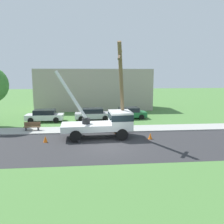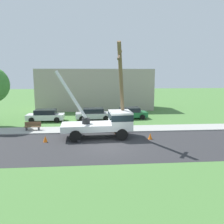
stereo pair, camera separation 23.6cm
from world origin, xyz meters
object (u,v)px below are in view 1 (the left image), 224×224
utility_truck (106,122)px  parked_sedan_white (45,116)px  traffic_cone_behind (45,139)px  parked_sedan_green (129,113)px  traffic_cone_curbside (116,130)px  park_bench (32,127)px  leaning_utility_pole (122,91)px  parked_sedan_silver (93,114)px  traffic_cone_ahead (150,136)px

utility_truck → parked_sedan_white: size_ratio=1.56×
traffic_cone_behind → parked_sedan_green: parked_sedan_green is taller
utility_truck → traffic_cone_curbside: size_ratio=12.28×
traffic_cone_curbside → park_bench: park_bench is taller
traffic_cone_curbside → parked_sedan_white: bearing=140.9°
utility_truck → leaning_utility_pole: 3.14m
traffic_cone_behind → parked_sedan_white: (-1.68, 8.87, 0.43)m
traffic_cone_behind → parked_sedan_silver: size_ratio=0.13×
traffic_cone_ahead → traffic_cone_curbside: size_ratio=1.00×
leaning_utility_pole → parked_sedan_green: bearing=76.3°
utility_truck → park_bench: (-7.20, 2.93, -0.95)m
traffic_cone_ahead → traffic_cone_behind: 9.00m
traffic_cone_behind → parked_sedan_silver: parked_sedan_silver is taller
traffic_cone_ahead → traffic_cone_curbside: bearing=140.2°
parked_sedan_white → parked_sedan_green: bearing=4.6°
park_bench → traffic_cone_behind: bearing=-63.6°
parked_sedan_white → park_bench: size_ratio=2.76×
leaning_utility_pole → parked_sedan_green: 9.65m
leaning_utility_pole → parked_sedan_silver: 9.43m
utility_truck → park_bench: utility_truck is taller
utility_truck → traffic_cone_ahead: utility_truck is taller
parked_sedan_white → parked_sedan_green: size_ratio=0.98×
traffic_cone_behind → parked_sedan_white: size_ratio=0.13×
leaning_utility_pole → parked_sedan_white: bearing=136.2°
traffic_cone_behind → leaning_utility_pole: bearing=8.4°
traffic_cone_curbside → traffic_cone_ahead: bearing=-39.8°
utility_truck → traffic_cone_ahead: bearing=-14.6°
utility_truck → leaning_utility_pole: (1.37, -0.17, 2.81)m
park_bench → traffic_cone_curbside: bearing=-11.2°
traffic_cone_ahead → parked_sedan_green: bearing=91.9°
park_bench → parked_sedan_green: bearing=27.8°
utility_truck → traffic_cone_ahead: 4.11m
traffic_cone_ahead → parked_sedan_silver: parked_sedan_silver is taller
park_bench → traffic_cone_ahead: bearing=-19.6°
parked_sedan_white → parked_sedan_silver: bearing=5.0°
parked_sedan_silver → park_bench: 8.10m
parked_sedan_white → traffic_cone_curbside: bearing=-39.1°
leaning_utility_pole → parked_sedan_white: leaning_utility_pole is taller
traffic_cone_ahead → park_bench: park_bench is taller
leaning_utility_pole → traffic_cone_curbside: 4.22m
utility_truck → leaning_utility_pole: bearing=-7.0°
parked_sedan_green → traffic_cone_behind: bearing=-131.8°
parked_sedan_silver → traffic_cone_behind: bearing=-113.6°
traffic_cone_behind → park_bench: 4.54m
traffic_cone_curbside → utility_truck: bearing=-129.4°
utility_truck → traffic_cone_behind: bearing=-167.6°
traffic_cone_behind → parked_sedan_white: bearing=100.7°
parked_sedan_white → parked_sedan_green: same height
leaning_utility_pole → park_bench: 9.86m
traffic_cone_behind → parked_sedan_silver: bearing=66.4°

